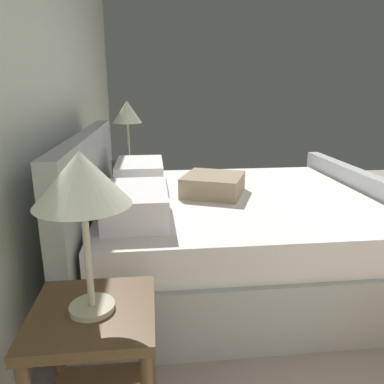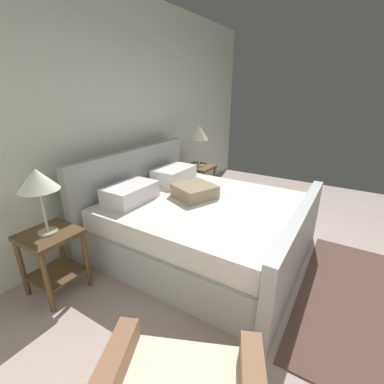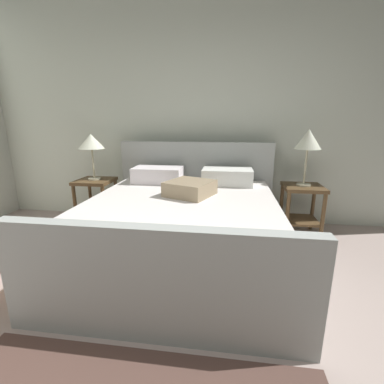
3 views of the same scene
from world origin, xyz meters
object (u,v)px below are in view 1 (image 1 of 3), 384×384
nightstand_right (131,183)px  bed (227,232)px  table_lamp_left (82,183)px  nightstand_left (97,356)px  table_lamp_right (127,114)px

nightstand_right → bed: bearing=-149.3°
table_lamp_left → nightstand_left: bearing=-90.0°
bed → nightstand_left: bed is taller
bed → table_lamp_left: bearing=149.5°
nightstand_right → nightstand_left: size_ratio=1.00×
nightstand_right → table_lamp_left: bearing=-179.9°
table_lamp_right → nightstand_left: bearing=-179.9°
table_lamp_left → nightstand_right: bearing=0.1°
table_lamp_right → nightstand_left: (-2.56, -0.01, -0.71)m
table_lamp_right → table_lamp_left: (-2.56, -0.01, -0.04)m
table_lamp_right → nightstand_left: table_lamp_right is taller
table_lamp_left → table_lamp_right: bearing=0.1°
table_lamp_left → bed: bearing=-30.5°
bed → table_lamp_right: 1.67m
table_lamp_right → nightstand_left: size_ratio=1.06×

